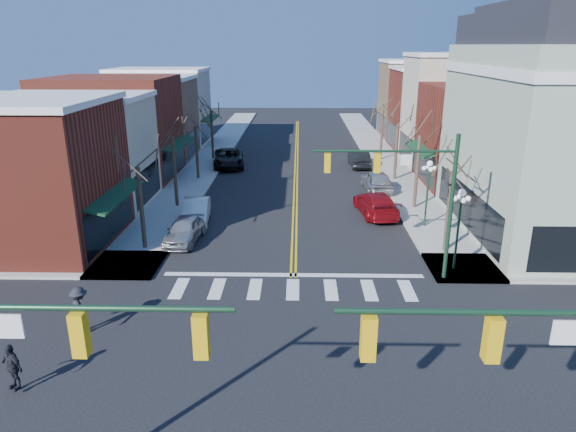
# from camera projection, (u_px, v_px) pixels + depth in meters

# --- Properties ---
(ground) EXTENTS (160.00, 160.00, 0.00)m
(ground) POSITION_uv_depth(u_px,v_px,m) (291.00, 368.00, 18.36)
(ground) COLOR black
(ground) RESTS_ON ground
(sidewalk_left) EXTENTS (3.50, 70.00, 0.15)m
(sidewalk_left) POSITION_uv_depth(u_px,v_px,m) (176.00, 202.00, 37.48)
(sidewalk_left) COLOR #9E9B93
(sidewalk_left) RESTS_ON ground
(sidewalk_right) EXTENTS (3.50, 70.00, 0.15)m
(sidewalk_right) POSITION_uv_depth(u_px,v_px,m) (416.00, 203.00, 37.12)
(sidewalk_right) COLOR #9E9B93
(sidewalk_right) RESTS_ON ground
(bldg_left_brick_a) EXTENTS (10.00, 8.50, 8.00)m
(bldg_left_brick_a) POSITION_uv_depth(u_px,v_px,m) (16.00, 177.00, 28.55)
(bldg_left_brick_a) COLOR maroon
(bldg_left_brick_a) RESTS_ON ground
(bldg_left_stucco_a) EXTENTS (10.00, 7.00, 7.50)m
(bldg_left_stucco_a) POSITION_uv_depth(u_px,v_px,m) (75.00, 153.00, 35.98)
(bldg_left_stucco_a) COLOR #B9B099
(bldg_left_stucco_a) RESTS_ON ground
(bldg_left_brick_b) EXTENTS (10.00, 9.00, 8.50)m
(bldg_left_brick_b) POSITION_uv_depth(u_px,v_px,m) (113.00, 129.00, 43.41)
(bldg_left_brick_b) COLOR maroon
(bldg_left_brick_b) RESTS_ON ground
(bldg_left_tan) EXTENTS (10.00, 7.50, 7.80)m
(bldg_left_tan) POSITION_uv_depth(u_px,v_px,m) (142.00, 119.00, 51.34)
(bldg_left_tan) COLOR #906F4F
(bldg_left_tan) RESTS_ON ground
(bldg_left_stucco_b) EXTENTS (10.00, 8.00, 8.20)m
(bldg_left_stucco_b) POSITION_uv_depth(u_px,v_px,m) (162.00, 108.00, 58.63)
(bldg_left_stucco_b) COLOR #B9B099
(bldg_left_stucco_b) RESTS_ON ground
(bldg_right_brick_a) EXTENTS (10.00, 8.50, 8.00)m
(bldg_right_brick_a) POSITION_uv_depth(u_px,v_px,m) (489.00, 136.00, 41.19)
(bldg_right_brick_a) COLOR maroon
(bldg_right_brick_a) RESTS_ON ground
(bldg_right_stucco) EXTENTS (10.00, 7.00, 10.00)m
(bldg_right_stucco) POSITION_uv_depth(u_px,v_px,m) (461.00, 112.00, 48.22)
(bldg_right_stucco) COLOR #B9B099
(bldg_right_stucco) RESTS_ON ground
(bldg_right_brick_b) EXTENTS (10.00, 8.00, 8.50)m
(bldg_right_brick_b) POSITION_uv_depth(u_px,v_px,m) (440.00, 110.00, 55.57)
(bldg_right_brick_b) COLOR maroon
(bldg_right_brick_b) RESTS_ON ground
(bldg_right_tan) EXTENTS (10.00, 8.00, 9.00)m
(bldg_right_tan) POSITION_uv_depth(u_px,v_px,m) (423.00, 100.00, 63.08)
(bldg_right_tan) COLOR #906F4F
(bldg_right_tan) RESTS_ON ground
(traffic_mast_near_left) EXTENTS (6.60, 0.28, 7.20)m
(traffic_mast_near_left) POSITION_uv_depth(u_px,v_px,m) (0.00, 384.00, 9.96)
(traffic_mast_near_left) COLOR #14331E
(traffic_mast_near_left) RESTS_ON ground
(traffic_mast_near_right) EXTENTS (6.60, 0.28, 7.20)m
(traffic_mast_near_right) POSITION_uv_depth(u_px,v_px,m) (576.00, 392.00, 9.74)
(traffic_mast_near_right) COLOR #14331E
(traffic_mast_near_right) RESTS_ON ground
(traffic_mast_far_right) EXTENTS (6.60, 0.28, 7.20)m
(traffic_mast_far_right) POSITION_uv_depth(u_px,v_px,m) (413.00, 187.00, 23.77)
(traffic_mast_far_right) COLOR #14331E
(traffic_mast_far_right) RESTS_ON ground
(lamppost_corner) EXTENTS (0.36, 0.36, 4.33)m
(lamppost_corner) POSITION_uv_depth(u_px,v_px,m) (459.00, 216.00, 25.31)
(lamppost_corner) COLOR #14331E
(lamppost_corner) RESTS_ON ground
(lamppost_midblock) EXTENTS (0.36, 0.36, 4.33)m
(lamppost_midblock) POSITION_uv_depth(u_px,v_px,m) (428.00, 182.00, 31.48)
(lamppost_midblock) COLOR #14331E
(lamppost_midblock) RESTS_ON ground
(tree_left_a) EXTENTS (0.24, 0.24, 4.76)m
(tree_left_a) POSITION_uv_depth(u_px,v_px,m) (142.00, 209.00, 28.21)
(tree_left_a) COLOR #382B21
(tree_left_a) RESTS_ON ground
(tree_left_b) EXTENTS (0.24, 0.24, 5.04)m
(tree_left_b) POSITION_uv_depth(u_px,v_px,m) (175.00, 173.00, 35.75)
(tree_left_b) COLOR #382B21
(tree_left_b) RESTS_ON ground
(tree_left_c) EXTENTS (0.24, 0.24, 4.55)m
(tree_left_c) POSITION_uv_depth(u_px,v_px,m) (197.00, 153.00, 43.41)
(tree_left_c) COLOR #382B21
(tree_left_c) RESTS_ON ground
(tree_left_d) EXTENTS (0.24, 0.24, 4.90)m
(tree_left_d) POSITION_uv_depth(u_px,v_px,m) (212.00, 135.00, 50.94)
(tree_left_d) COLOR #382B21
(tree_left_d) RESTS_ON ground
(tree_right_a) EXTENTS (0.24, 0.24, 4.62)m
(tree_right_a) POSITION_uv_depth(u_px,v_px,m) (448.00, 213.00, 27.89)
(tree_right_a) COLOR #382B21
(tree_right_a) RESTS_ON ground
(tree_right_b) EXTENTS (0.24, 0.24, 5.18)m
(tree_right_b) POSITION_uv_depth(u_px,v_px,m) (417.00, 173.00, 35.38)
(tree_right_b) COLOR #382B21
(tree_right_b) RESTS_ON ground
(tree_right_c) EXTENTS (0.24, 0.24, 4.83)m
(tree_right_c) POSITION_uv_depth(u_px,v_px,m) (396.00, 152.00, 43.03)
(tree_right_c) COLOR #382B21
(tree_right_c) RESTS_ON ground
(tree_right_d) EXTENTS (0.24, 0.24, 4.97)m
(tree_right_d) POSITION_uv_depth(u_px,v_px,m) (382.00, 136.00, 50.59)
(tree_right_d) COLOR #382B21
(tree_right_d) RESTS_ON ground
(car_left_near) EXTENTS (2.12, 4.42, 1.46)m
(car_left_near) POSITION_uv_depth(u_px,v_px,m) (185.00, 230.00, 29.93)
(car_left_near) COLOR #A2A3A7
(car_left_near) RESTS_ON ground
(car_left_mid) EXTENTS (2.03, 4.68, 1.50)m
(car_left_mid) POSITION_uv_depth(u_px,v_px,m) (196.00, 211.00, 33.24)
(car_left_mid) COLOR silver
(car_left_mid) RESTS_ON ground
(car_left_far) EXTENTS (3.49, 6.27, 1.66)m
(car_left_far) POSITION_uv_depth(u_px,v_px,m) (229.00, 158.00, 48.44)
(car_left_far) COLOR black
(car_left_far) RESTS_ON ground
(car_right_near) EXTENTS (2.86, 5.64, 1.57)m
(car_right_near) POSITION_uv_depth(u_px,v_px,m) (376.00, 204.00, 34.67)
(car_right_near) COLOR maroon
(car_right_near) RESTS_ON ground
(car_right_mid) EXTENTS (2.30, 4.93, 1.63)m
(car_right_mid) POSITION_uv_depth(u_px,v_px,m) (377.00, 181.00, 40.41)
(car_right_mid) COLOR #A3A3A7
(car_right_mid) RESTS_ON ground
(car_right_far) EXTENTS (1.80, 4.72, 1.54)m
(car_right_far) POSITION_uv_depth(u_px,v_px,m) (359.00, 159.00, 48.46)
(car_right_far) COLOR black
(car_right_far) RESTS_ON ground
(pedestrian_dark_a) EXTENTS (1.04, 0.81, 1.65)m
(pedestrian_dark_a) POSITION_uv_depth(u_px,v_px,m) (12.00, 367.00, 16.79)
(pedestrian_dark_a) COLOR black
(pedestrian_dark_a) RESTS_ON sidewalk_left
(pedestrian_dark_b) EXTENTS (1.28, 1.37, 1.86)m
(pedestrian_dark_b) POSITION_uv_depth(u_px,v_px,m) (80.00, 309.00, 20.24)
(pedestrian_dark_b) COLOR black
(pedestrian_dark_b) RESTS_ON sidewalk_left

